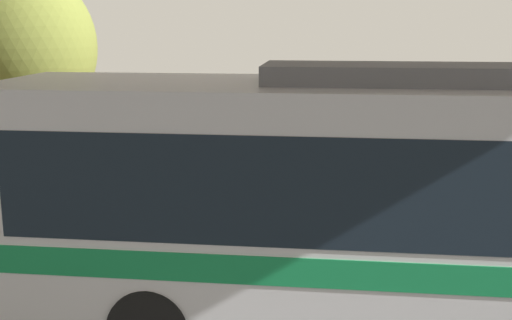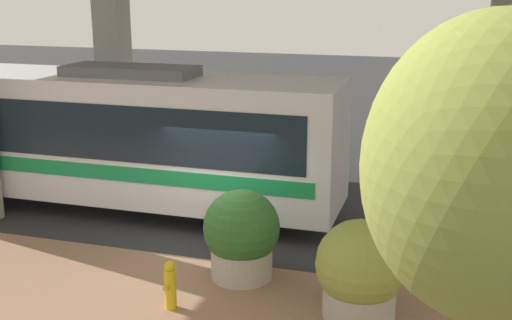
{
  "view_description": "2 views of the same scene",
  "coord_description": "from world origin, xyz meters",
  "px_view_note": "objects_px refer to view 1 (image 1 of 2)",
  "views": [
    {
      "loc": [
        10.52,
        1.96,
        4.15
      ],
      "look_at": [
        -1.16,
        0.54,
        1.58
      ],
      "focal_mm": 45.0,
      "sensor_mm": 36.0,
      "label": 1
    },
    {
      "loc": [
        -11.35,
        -4.6,
        5.47
      ],
      "look_at": [
        1.36,
        -0.75,
        1.83
      ],
      "focal_mm": 45.0,
      "sensor_mm": 36.0,
      "label": 2
    }
  ],
  "objects_px": {
    "fire_hydrant": "(224,202)",
    "planter_front": "(63,188)",
    "bus": "(488,196)",
    "planter_middle": "(167,202)",
    "street_tree_near": "(36,47)"
  },
  "relations": [
    {
      "from": "fire_hydrant",
      "to": "street_tree_near",
      "type": "xyz_separation_m",
      "value": [
        -2.13,
        -4.89,
        3.07
      ]
    },
    {
      "from": "planter_middle",
      "to": "fire_hydrant",
      "type": "bearing_deg",
      "value": 152.5
    },
    {
      "from": "bus",
      "to": "planter_middle",
      "type": "xyz_separation_m",
      "value": [
        -2.93,
        -4.99,
        -1.09
      ]
    },
    {
      "from": "bus",
      "to": "fire_hydrant",
      "type": "bearing_deg",
      "value": -136.88
    },
    {
      "from": "fire_hydrant",
      "to": "planter_front",
      "type": "xyz_separation_m",
      "value": [
        0.69,
        -3.17,
        0.38
      ]
    },
    {
      "from": "planter_front",
      "to": "planter_middle",
      "type": "xyz_separation_m",
      "value": [
        0.85,
        2.37,
        0.04
      ]
    },
    {
      "from": "planter_middle",
      "to": "street_tree_near",
      "type": "distance_m",
      "value": 6.1
    },
    {
      "from": "planter_front",
      "to": "bus",
      "type": "bearing_deg",
      "value": 62.79
    },
    {
      "from": "planter_front",
      "to": "planter_middle",
      "type": "distance_m",
      "value": 2.52
    },
    {
      "from": "fire_hydrant",
      "to": "planter_front",
      "type": "distance_m",
      "value": 3.27
    },
    {
      "from": "fire_hydrant",
      "to": "planter_front",
      "type": "relative_size",
      "value": 0.52
    },
    {
      "from": "planter_front",
      "to": "planter_middle",
      "type": "height_order",
      "value": "planter_middle"
    },
    {
      "from": "planter_middle",
      "to": "street_tree_near",
      "type": "xyz_separation_m",
      "value": [
        -3.67,
        -4.09,
        2.65
      ]
    },
    {
      "from": "planter_front",
      "to": "street_tree_near",
      "type": "height_order",
      "value": "street_tree_near"
    },
    {
      "from": "fire_hydrant",
      "to": "bus",
      "type": "bearing_deg",
      "value": 43.12
    }
  ]
}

